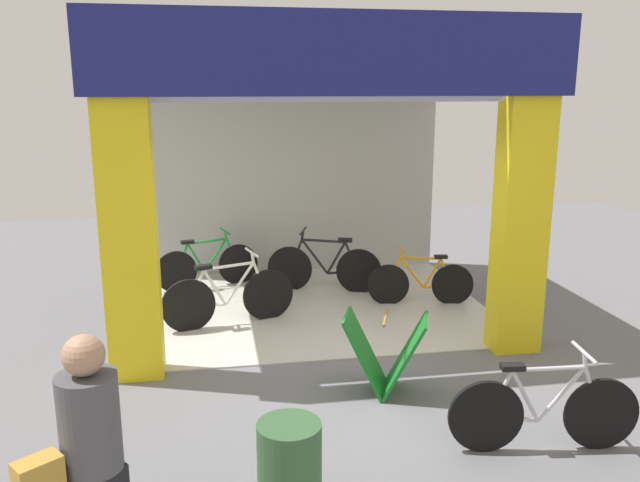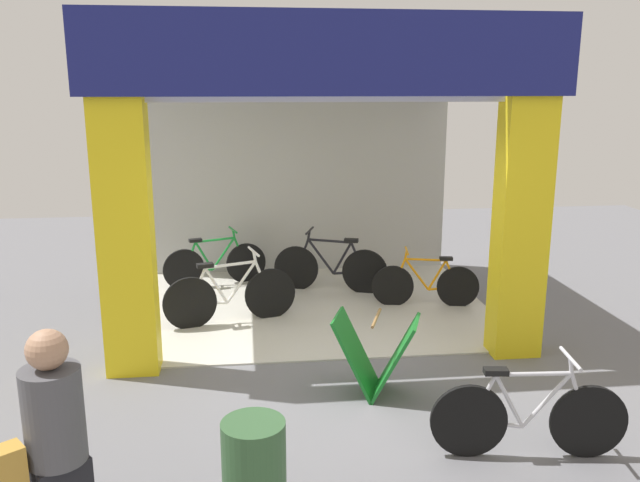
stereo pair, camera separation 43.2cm
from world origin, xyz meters
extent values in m
plane|color=slate|center=(0.00, 0.00, 0.00)|extent=(17.48, 17.48, 0.00)
cube|color=beige|center=(0.00, 1.86, 0.01)|extent=(4.74, 3.72, 0.02)
cube|color=#B7B7B2|center=(0.00, 3.72, 1.44)|extent=(4.74, 0.12, 2.87)
cube|color=yellow|center=(-2.10, 0.00, 1.44)|extent=(0.54, 0.36, 2.87)
cube|color=yellow|center=(2.10, 0.00, 1.44)|extent=(0.54, 0.36, 2.87)
cube|color=navy|center=(0.00, -0.15, 3.28)|extent=(4.94, 0.20, 0.81)
cube|color=silver|center=(0.00, 1.86, 2.84)|extent=(4.74, 3.72, 0.06)
cylinder|color=black|center=(-1.82, 2.83, 0.31)|extent=(0.61, 0.21, 0.62)
cylinder|color=black|center=(-0.90, 3.09, 0.31)|extent=(0.61, 0.21, 0.62)
cylinder|color=#198C33|center=(-1.61, 2.89, 0.29)|extent=(0.41, 0.15, 0.08)
cylinder|color=#198C33|center=(-1.52, 2.92, 0.49)|extent=(0.27, 0.11, 0.47)
cylinder|color=#198C33|center=(-1.24, 3.00, 0.50)|extent=(0.38, 0.14, 0.49)
cylinder|color=#198C33|center=(-1.35, 2.97, 0.72)|extent=(0.58, 0.19, 0.05)
cylinder|color=#198C33|center=(-1.72, 2.86, 0.51)|extent=(0.21, 0.09, 0.42)
cylinder|color=#198C33|center=(-0.99, 3.07, 0.52)|extent=(0.19, 0.08, 0.43)
cylinder|color=#198C33|center=(-1.08, 3.04, 0.79)|extent=(0.06, 0.05, 0.13)
cylinder|color=#198C33|center=(-1.09, 3.04, 0.85)|extent=(0.15, 0.42, 0.03)
cube|color=black|center=(-1.64, 2.89, 0.74)|extent=(0.21, 0.14, 0.05)
cylinder|color=black|center=(0.82, 2.32, 0.33)|extent=(0.65, 0.25, 0.67)
cylinder|color=black|center=(-0.16, 2.64, 0.33)|extent=(0.65, 0.25, 0.67)
cylinder|color=black|center=(0.59, 2.40, 0.31)|extent=(0.44, 0.17, 0.09)
cylinder|color=black|center=(0.50, 2.43, 0.52)|extent=(0.29, 0.12, 0.50)
cylinder|color=black|center=(0.20, 2.52, 0.53)|extent=(0.40, 0.16, 0.52)
cylinder|color=black|center=(0.32, 2.48, 0.77)|extent=(0.62, 0.23, 0.05)
cylinder|color=black|center=(0.71, 2.36, 0.55)|extent=(0.22, 0.10, 0.45)
cylinder|color=black|center=(-0.06, 2.61, 0.56)|extent=(0.20, 0.10, 0.46)
cylinder|color=black|center=(0.03, 2.58, 0.85)|extent=(0.06, 0.05, 0.14)
cylinder|color=black|center=(0.04, 2.58, 0.91)|extent=(0.17, 0.45, 0.03)
cube|color=black|center=(0.62, 2.39, 0.79)|extent=(0.22, 0.16, 0.05)
cylinder|color=black|center=(-1.60, 1.18, 0.34)|extent=(0.66, 0.21, 0.67)
cylinder|color=black|center=(-0.59, 1.44, 0.34)|extent=(0.66, 0.21, 0.67)
cylinder|color=white|center=(-1.37, 1.24, 0.31)|extent=(0.45, 0.15, 0.09)
cylinder|color=white|center=(-1.27, 1.26, 0.53)|extent=(0.29, 0.11, 0.51)
cylinder|color=white|center=(-0.96, 1.34, 0.54)|extent=(0.41, 0.14, 0.53)
cylinder|color=white|center=(-1.09, 1.31, 0.78)|extent=(0.64, 0.20, 0.05)
cylinder|color=white|center=(-1.49, 1.20, 0.56)|extent=(0.22, 0.09, 0.45)
cylinder|color=white|center=(-0.70, 1.41, 0.56)|extent=(0.20, 0.09, 0.47)
cylinder|color=white|center=(-0.79, 1.39, 0.86)|extent=(0.06, 0.05, 0.14)
cylinder|color=white|center=(-0.80, 1.39, 0.93)|extent=(0.15, 0.46, 0.03)
cube|color=black|center=(-1.40, 1.23, 0.81)|extent=(0.22, 0.15, 0.05)
cylinder|color=black|center=(1.98, 1.60, 0.29)|extent=(0.58, 0.13, 0.58)
cylinder|color=black|center=(1.10, 1.74, 0.29)|extent=(0.58, 0.13, 0.58)
cylinder|color=orange|center=(1.77, 1.63, 0.27)|extent=(0.39, 0.09, 0.07)
cylinder|color=orange|center=(1.69, 1.65, 0.45)|extent=(0.25, 0.07, 0.43)
cylinder|color=orange|center=(1.42, 1.69, 0.46)|extent=(0.35, 0.09, 0.45)
cylinder|color=orange|center=(1.53, 1.67, 0.67)|extent=(0.55, 0.12, 0.05)
cylinder|color=orange|center=(1.88, 1.61, 0.48)|extent=(0.19, 0.06, 0.39)
cylinder|color=orange|center=(1.19, 1.73, 0.48)|extent=(0.18, 0.06, 0.40)
cylinder|color=orange|center=(1.27, 1.72, 0.74)|extent=(0.05, 0.04, 0.12)
cylinder|color=orange|center=(1.28, 1.71, 0.79)|extent=(0.09, 0.40, 0.03)
cube|color=black|center=(1.80, 1.63, 0.69)|extent=(0.19, 0.11, 0.04)
cylinder|color=black|center=(0.88, -2.00, 0.31)|extent=(0.63, 0.12, 0.63)
cylinder|color=black|center=(1.85, -2.13, 0.31)|extent=(0.63, 0.12, 0.63)
cylinder|color=silver|center=(1.11, -2.03, 0.29)|extent=(0.42, 0.09, 0.08)
cylinder|color=silver|center=(1.20, -2.04, 0.50)|extent=(0.28, 0.07, 0.47)
cylinder|color=silver|center=(1.50, -2.08, 0.50)|extent=(0.39, 0.08, 0.49)
cylinder|color=silver|center=(1.38, -2.07, 0.73)|extent=(0.60, 0.11, 0.05)
cylinder|color=silver|center=(0.99, -2.02, 0.52)|extent=(0.21, 0.06, 0.42)
cylinder|color=silver|center=(1.75, -2.11, 0.53)|extent=(0.19, 0.06, 0.44)
cylinder|color=silver|center=(1.66, -2.10, 0.80)|extent=(0.06, 0.04, 0.13)
cylinder|color=silver|center=(1.66, -2.10, 0.87)|extent=(0.09, 0.44, 0.03)
cube|color=black|center=(1.08, -2.03, 0.75)|extent=(0.20, 0.12, 0.05)
cube|color=#197226|center=(0.16, -0.75, 0.40)|extent=(0.57, 0.62, 0.80)
cube|color=#197226|center=(0.53, -0.88, 0.40)|extent=(0.57, 0.62, 0.80)
cylinder|color=olive|center=(0.35, -0.82, 0.79)|extent=(0.20, 0.49, 0.03)
cylinder|color=#4C4C51|center=(-2.02, -3.03, 1.10)|extent=(0.49, 0.49, 0.58)
sphere|color=tan|center=(-2.02, -3.03, 1.51)|extent=(0.24, 0.24, 0.24)
camera|label=1|loc=(-1.29, -6.58, 2.97)|focal=36.49mm
camera|label=2|loc=(-0.87, -6.64, 2.97)|focal=36.49mm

